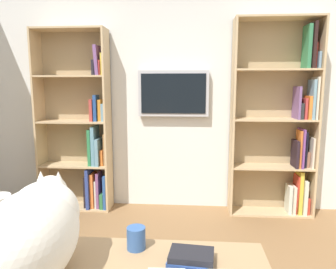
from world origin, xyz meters
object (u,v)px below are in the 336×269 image
bookshelf_right (83,132)px  wall_mounted_tv (173,94)px  bookshelf_left (283,124)px  desk_book_stack (190,257)px  cat (35,230)px  coffee_mug (136,238)px

bookshelf_right → wall_mounted_tv: 1.14m
bookshelf_left → bookshelf_right: bearing=0.0°
desk_book_stack → cat: bearing=13.6°
bookshelf_right → coffee_mug: size_ratio=21.46×
bookshelf_left → coffee_mug: 2.59m
coffee_mug → desk_book_stack: (-0.23, 0.09, -0.03)m
bookshelf_left → wall_mounted_tv: bookshelf_left is taller
wall_mounted_tv → cat: size_ratio=1.30×
bookshelf_left → coffee_mug: bearing=61.4°
bookshelf_left → wall_mounted_tv: bearing=-3.8°
bookshelf_left → coffee_mug: bookshelf_left is taller
bookshelf_left → cat: size_ratio=3.47×
coffee_mug → bookshelf_left: bearing=-118.6°
bookshelf_left → bookshelf_right: bookshelf_left is taller
wall_mounted_tv → bookshelf_right: bearing=4.5°
coffee_mug → desk_book_stack: bearing=158.4°
desk_book_stack → coffee_mug: bearing=-21.6°
wall_mounted_tv → desk_book_stack: 2.52m
bookshelf_left → desk_book_stack: bearing=66.9°
bookshelf_right → coffee_mug: bearing=114.4°
bookshelf_left → desk_book_stack: 2.58m
wall_mounted_tv → desk_book_stack: wall_mounted_tv is taller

